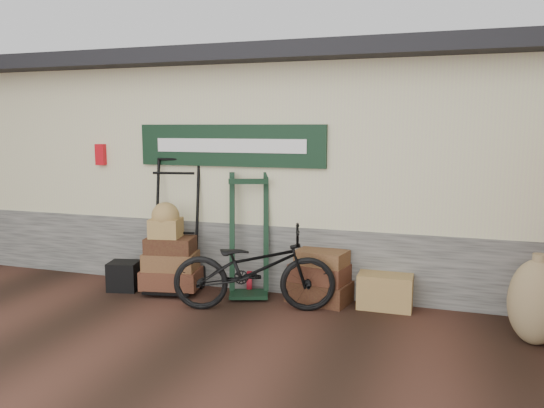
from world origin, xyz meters
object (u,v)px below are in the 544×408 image
at_px(suitcase_stack, 319,275).
at_px(wicker_hamper, 385,291).
at_px(porter_trolley, 175,223).
at_px(green_barrow, 249,235).
at_px(black_trunk, 124,276).
at_px(bicycle, 254,264).

bearing_deg(suitcase_stack, wicker_hamper, 1.67).
height_order(porter_trolley, green_barrow, porter_trolley).
bearing_deg(black_trunk, suitcase_stack, 7.69).
height_order(black_trunk, bicycle, bicycle).
bearing_deg(black_trunk, green_barrow, 11.24).
bearing_deg(wicker_hamper, green_barrow, -178.58).
xyz_separation_m(suitcase_stack, black_trunk, (-2.62, -0.35, -0.14)).
xyz_separation_m(green_barrow, suitcase_stack, (0.94, 0.02, -0.46)).
distance_m(wicker_hamper, bicycle, 1.64).
relative_size(porter_trolley, wicker_hamper, 2.79).
distance_m(green_barrow, suitcase_stack, 1.05).
bearing_deg(wicker_hamper, suitcase_stack, -178.33).
bearing_deg(porter_trolley, black_trunk, -167.85).
distance_m(suitcase_stack, bicycle, 0.90).
bearing_deg(green_barrow, porter_trolley, 165.65).
distance_m(porter_trolley, green_barrow, 1.04).
relative_size(green_barrow, black_trunk, 4.12).
height_order(green_barrow, suitcase_stack, green_barrow).
height_order(wicker_hamper, bicycle, bicycle).
bearing_deg(suitcase_stack, porter_trolley, -177.41).
relative_size(porter_trolley, green_barrow, 1.13).
relative_size(green_barrow, bicycle, 0.82).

